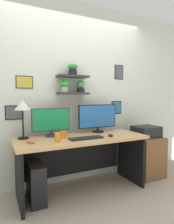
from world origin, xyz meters
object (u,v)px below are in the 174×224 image
Objects in this scene: monitor_left at (51,122)px; computer_tower_left at (36,183)px; desk at (80,151)px; keyboard at (86,138)px; coffee_mug at (64,135)px; water_cup at (58,137)px; printer at (146,131)px; drawer_cabinet at (145,156)px; monitor_right at (98,117)px; desk_lamp at (23,108)px; computer_mouse at (111,135)px; cell_phone at (30,143)px.

monitor_left is 0.79m from computer_tower_left.
desk is 0.29m from keyboard.
water_cup is (-0.14, -0.18, 0.01)m from coffee_mug.
drawer_cabinet is at bearing 0.00° from printer.
desk is 0.57m from monitor_left.
desk_lamp is (-1.08, -0.01, 0.18)m from monitor_right.
desk is 4.57× the size of printer.
desk_lamp is at bearing 160.16° from coffee_mug.
desk_lamp is 0.60m from water_cup.
computer_mouse reaches higher than cell_phone.
computer_mouse is 0.18× the size of desk_lamp.
water_cup reaches higher than printer.
computer_tower_left is (-1.77, -0.05, -0.49)m from printer.
keyboard is 1.16× the size of printer.
cell_phone is (-0.68, -0.12, 0.21)m from desk.
cell_phone is at bearing -139.30° from monitor_left.
computer_mouse is 0.94m from drawer_cabinet.
computer_mouse is at bearing -18.11° from desk_lamp.
desk_lamp reaches higher than keyboard.
coffee_mug reaches higher than computer_tower_left.
desk_lamp is (-0.37, -0.01, 0.20)m from monitor_left.
printer is (1.16, -0.01, 0.18)m from desk.
water_cup is at bearing -45.65° from desk_lamp.
drawer_cabinet is (1.88, -0.16, -0.83)m from desk_lamp.
computer_tower_left is (-0.37, -0.04, -0.56)m from coffee_mug.
computer_tower_left is at bearing 31.43° from cell_phone.
monitor_left is at bearing 135.65° from keyboard.
printer is (1.88, -0.16, -0.42)m from desk_lamp.
coffee_mug is (-0.25, 0.17, 0.04)m from keyboard.
coffee_mug is 0.22m from water_cup.
monitor_right is at bearing 89.82° from computer_mouse.
desk_lamp reaches higher than monitor_right.
water_cup reaches higher than keyboard.
printer is at bearing 8.83° from keyboard.
water_cup is 1.55m from printer.
monitor_right is at bearing 167.75° from drawer_cabinet.
monitor_left is 1.54m from printer.
drawer_cabinet is (1.40, 0.01, -0.47)m from coffee_mug.
monitor_left is at bearing 2.24° from desk_lamp.
desk is 1.18m from drawer_cabinet.
desk_lamp is 1.93m from printer.
keyboard is 3.14× the size of cell_phone.
keyboard is 4.00× the size of water_cup.
monitor_right reaches higher than water_cup.
desk reaches higher than computer_tower_left.
desk is 0.58m from monitor_right.
desk is 3.34× the size of monitor_left.
keyboard reaches higher than drawer_cabinet.
printer is at bearing 0.00° from drawer_cabinet.
monitor_left is 0.54m from keyboard.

